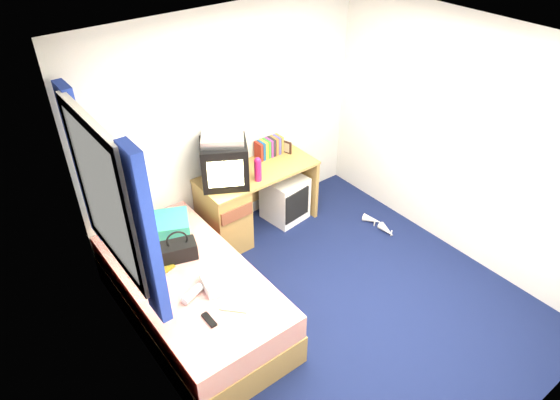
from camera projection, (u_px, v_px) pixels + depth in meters
ground at (335, 307)px, 4.67m from camera, size 3.40×3.40×0.00m
room_shell at (347, 176)px, 3.84m from camera, size 3.40×3.40×3.40m
bed at (192, 296)px, 4.42m from camera, size 1.01×2.00×0.54m
pillow at (159, 225)px, 4.71m from camera, size 0.65×0.55×0.12m
desk at (236, 206)px, 5.30m from camera, size 1.30×0.55×0.75m
storage_cube at (285, 198)px, 5.67m from camera, size 0.47×0.47×0.52m
crt_tv at (224, 163)px, 4.92m from camera, size 0.60×0.59×0.45m
vcr at (223, 139)px, 4.77m from camera, size 0.50×0.47×0.08m
book_row at (269, 147)px, 5.44m from camera, size 0.31×0.13×0.20m
picture_frame at (287, 147)px, 5.50m from camera, size 0.06×0.12×0.14m
pink_water_bottle at (258, 170)px, 5.02m from camera, size 0.08×0.08×0.23m
aerosol_can at (239, 165)px, 5.16m from camera, size 0.06×0.06×0.17m
handbag at (179, 250)px, 4.38m from camera, size 0.35×0.26×0.29m
towel at (221, 281)px, 4.12m from camera, size 0.33×0.29×0.10m
magazine at (155, 266)px, 4.33m from camera, size 0.28×0.33×0.01m
water_bottle at (192, 294)px, 4.02m from camera, size 0.21×0.13×0.07m
colour_swatch_fan at (234, 308)px, 3.93m from camera, size 0.19×0.20×0.01m
remote_control at (209, 320)px, 3.83m from camera, size 0.05×0.16×0.02m
window_assembly at (109, 197)px, 3.66m from camera, size 0.11×1.42×1.40m
white_heels at (380, 225)px, 5.62m from camera, size 0.17×0.47×0.09m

